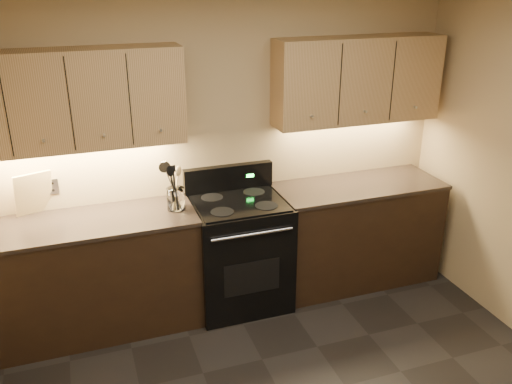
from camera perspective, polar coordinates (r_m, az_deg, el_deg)
wall_back at (r=4.47m, az=-4.12°, el=4.78°), size 4.00×0.04×2.60m
counter_left at (r=4.40m, az=-16.85°, el=-8.43°), size 1.62×0.62×0.93m
counter_right at (r=4.95m, az=10.42°, el=-4.17°), size 1.46×0.62×0.93m
stove at (r=4.53m, az=-1.78°, el=-6.23°), size 0.76×0.68×1.14m
upper_cab_left at (r=4.06m, az=-19.08°, el=9.13°), size 1.60×0.30×0.70m
upper_cab_right at (r=4.65m, az=10.66°, el=11.50°), size 1.44×0.30×0.70m
outlet_plate at (r=4.39m, az=-20.61°, el=0.54°), size 0.08×0.01×0.12m
utensil_crock at (r=4.21m, az=-8.45°, el=-0.77°), size 0.16×0.16×0.17m
cutting_board at (r=4.37m, az=-22.38°, el=-0.13°), size 0.29×0.18×0.34m
wooden_spoon at (r=4.17m, az=-8.72°, el=0.35°), size 0.14×0.17×0.32m
black_spoon at (r=4.19m, az=-8.63°, el=0.65°), size 0.10×0.10×0.35m
black_turner at (r=4.14m, az=-8.40°, el=0.48°), size 0.11×0.17×0.36m
steel_spatula at (r=4.18m, az=-8.28°, el=0.61°), size 0.15×0.10×0.35m
steel_skimmer at (r=4.16m, az=-8.15°, el=0.84°), size 0.19×0.10×0.39m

